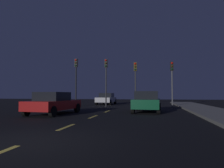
% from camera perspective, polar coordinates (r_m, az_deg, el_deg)
% --- Properties ---
extents(ground_plane, '(80.00, 80.00, 0.00)m').
position_cam_1_polar(ground_plane, '(12.63, -4.44, -8.76)').
color(ground_plane, black).
extents(lane_stripe_second, '(0.16, 1.60, 0.01)m').
position_cam_1_polar(lane_stripe_second, '(8.51, -12.54, -11.57)').
color(lane_stripe_second, '#EACC4C').
rests_on(lane_stripe_second, ground_plane).
extents(lane_stripe_third, '(0.16, 1.60, 0.01)m').
position_cam_1_polar(lane_stripe_third, '(12.06, -5.21, -9.02)').
color(lane_stripe_third, '#EACC4C').
rests_on(lane_stripe_third, ground_plane).
extents(lane_stripe_fourth, '(0.16, 1.60, 0.01)m').
position_cam_1_polar(lane_stripe_fourth, '(15.73, -1.30, -7.58)').
color(lane_stripe_fourth, '#EACC4C').
rests_on(lane_stripe_fourth, ground_plane).
extents(traffic_signal_far_left, '(0.32, 0.38, 5.18)m').
position_cam_1_polar(traffic_signal_far_left, '(22.84, -9.95, 3.01)').
color(traffic_signal_far_left, black).
rests_on(traffic_signal_far_left, ground_plane).
extents(traffic_signal_center_left, '(0.32, 0.38, 5.04)m').
position_cam_1_polar(traffic_signal_center_left, '(21.85, -1.67, 3.00)').
color(traffic_signal_center_left, '#2D2D30').
rests_on(traffic_signal_center_left, ground_plane).
extents(traffic_signal_center_right, '(0.32, 0.38, 4.59)m').
position_cam_1_polar(traffic_signal_center_right, '(21.36, 6.50, 2.37)').
color(traffic_signal_center_right, '#2D2D30').
rests_on(traffic_signal_center_right, ground_plane).
extents(traffic_signal_far_right, '(0.32, 0.38, 4.54)m').
position_cam_1_polar(traffic_signal_far_right, '(21.38, 16.32, 2.37)').
color(traffic_signal_far_right, '#4C4C51').
rests_on(traffic_signal_far_right, ground_plane).
extents(car_stopped_ahead, '(2.08, 4.08, 1.51)m').
position_cam_1_polar(car_stopped_ahead, '(15.19, 9.68, -4.84)').
color(car_stopped_ahead, '#0F4C2D').
rests_on(car_stopped_ahead, ground_plane).
extents(car_adjacent_lane, '(2.24, 4.52, 1.44)m').
position_cam_1_polar(car_adjacent_lane, '(13.98, -15.87, -5.06)').
color(car_adjacent_lane, '#B21919').
rests_on(car_adjacent_lane, ground_plane).
extents(car_oncoming_far, '(2.00, 4.13, 1.44)m').
position_cam_1_polar(car_oncoming_far, '(26.21, -1.57, -4.08)').
color(car_oncoming_far, silver).
rests_on(car_oncoming_far, ground_plane).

